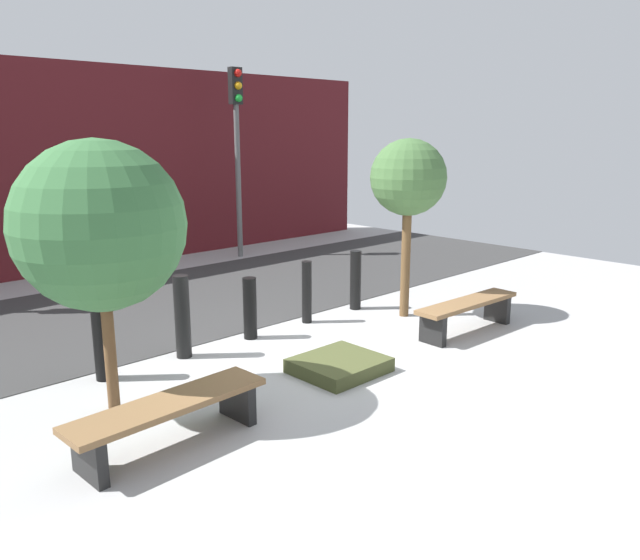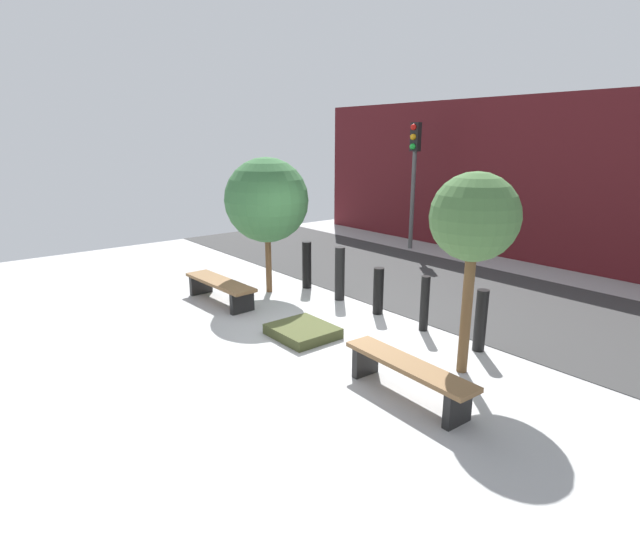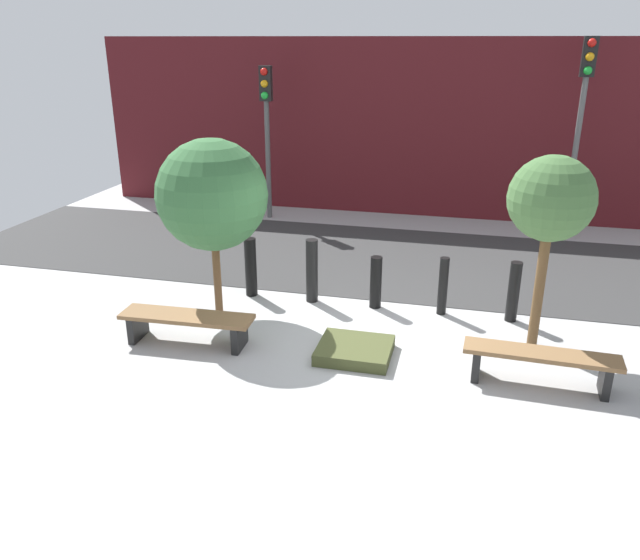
{
  "view_description": "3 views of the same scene",
  "coord_description": "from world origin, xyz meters",
  "px_view_note": "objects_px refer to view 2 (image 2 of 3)",
  "views": [
    {
      "loc": [
        -5.05,
        -5.23,
        2.84
      ],
      "look_at": [
        0.08,
        0.12,
        1.06
      ],
      "focal_mm": 35.0,
      "sensor_mm": 36.0,
      "label": 1
    },
    {
      "loc": [
        6.09,
        -4.88,
        3.12
      ],
      "look_at": [
        -0.42,
        0.41,
        0.74
      ],
      "focal_mm": 28.0,
      "sensor_mm": 36.0,
      "label": 2
    },
    {
      "loc": [
        1.4,
        -7.9,
        4.14
      ],
      "look_at": [
        -0.56,
        -0.04,
        0.98
      ],
      "focal_mm": 35.0,
      "sensor_mm": 36.0,
      "label": 3
    }
  ],
  "objects_px": {
    "planter_bed": "(303,331)",
    "tree_behind_left_bench": "(267,200)",
    "bollard_right": "(425,304)",
    "traffic_light_west": "(414,163)",
    "bollard_center": "(378,291)",
    "tree_behind_right_bench": "(474,219)",
    "bollard_far_left": "(307,265)",
    "bollard_left": "(340,274)",
    "bench_left": "(220,286)",
    "bench_right": "(408,372)",
    "bollard_far_right": "(481,321)"
  },
  "relations": [
    {
      "from": "bollard_center",
      "to": "bollard_far_left",
      "type": "bearing_deg",
      "value": 180.0
    },
    {
      "from": "bench_right",
      "to": "bollard_left",
      "type": "bearing_deg",
      "value": 153.19
    },
    {
      "from": "bollard_center",
      "to": "bollard_right",
      "type": "distance_m",
      "value": 1.07
    },
    {
      "from": "planter_bed",
      "to": "bollard_far_right",
      "type": "xyz_separation_m",
      "value": [
        2.15,
        1.74,
        0.4
      ]
    },
    {
      "from": "tree_behind_left_bench",
      "to": "bollard_center",
      "type": "xyz_separation_m",
      "value": [
        2.42,
        0.8,
        -1.49
      ]
    },
    {
      "from": "bollard_center",
      "to": "traffic_light_west",
      "type": "height_order",
      "value": "traffic_light_west"
    },
    {
      "from": "bollard_far_left",
      "to": "traffic_light_west",
      "type": "bearing_deg",
      "value": 104.86
    },
    {
      "from": "tree_behind_left_bench",
      "to": "bollard_right",
      "type": "distance_m",
      "value": 3.86
    },
    {
      "from": "bench_right",
      "to": "bollard_far_left",
      "type": "relative_size",
      "value": 1.89
    },
    {
      "from": "bollard_center",
      "to": "traffic_light_west",
      "type": "relative_size",
      "value": 0.24
    },
    {
      "from": "traffic_light_west",
      "to": "bollard_far_right",
      "type": "bearing_deg",
      "value": -40.88
    },
    {
      "from": "bench_left",
      "to": "bollard_center",
      "type": "relative_size",
      "value": 2.23
    },
    {
      "from": "bollard_left",
      "to": "bollard_far_left",
      "type": "bearing_deg",
      "value": 180.0
    },
    {
      "from": "bollard_left",
      "to": "bollard_far_right",
      "type": "height_order",
      "value": "bollard_left"
    },
    {
      "from": "bollard_center",
      "to": "tree_behind_right_bench",
      "type": "bearing_deg",
      "value": -18.25
    },
    {
      "from": "traffic_light_west",
      "to": "planter_bed",
      "type": "bearing_deg",
      "value": -62.45
    },
    {
      "from": "bollard_far_left",
      "to": "bollard_left",
      "type": "distance_m",
      "value": 1.07
    },
    {
      "from": "bench_left",
      "to": "bollard_right",
      "type": "bearing_deg",
      "value": 26.81
    },
    {
      "from": "bollard_left",
      "to": "bollard_far_right",
      "type": "xyz_separation_m",
      "value": [
        3.22,
        0.0,
        -0.05
      ]
    },
    {
      "from": "bench_right",
      "to": "planter_bed",
      "type": "height_order",
      "value": "bench_right"
    },
    {
      "from": "tree_behind_right_bench",
      "to": "bollard_left",
      "type": "bearing_deg",
      "value": 167.13
    },
    {
      "from": "planter_bed",
      "to": "tree_behind_right_bench",
      "type": "relative_size",
      "value": 0.37
    },
    {
      "from": "bench_left",
      "to": "tree_behind_right_bench",
      "type": "xyz_separation_m",
      "value": [
        4.83,
        1.15,
        1.8
      ]
    },
    {
      "from": "tree_behind_right_bench",
      "to": "bollard_far_left",
      "type": "height_order",
      "value": "tree_behind_right_bench"
    },
    {
      "from": "planter_bed",
      "to": "bollard_left",
      "type": "height_order",
      "value": "bollard_left"
    },
    {
      "from": "bollard_far_left",
      "to": "bollard_left",
      "type": "height_order",
      "value": "bollard_left"
    },
    {
      "from": "planter_bed",
      "to": "tree_behind_left_bench",
      "type": "relative_size",
      "value": 0.36
    },
    {
      "from": "tree_behind_left_bench",
      "to": "tree_behind_right_bench",
      "type": "xyz_separation_m",
      "value": [
        4.83,
        -0.0,
        0.21
      ]
    },
    {
      "from": "bollard_right",
      "to": "traffic_light_west",
      "type": "relative_size",
      "value": 0.27
    },
    {
      "from": "bench_left",
      "to": "tree_behind_left_bench",
      "type": "relative_size",
      "value": 0.7
    },
    {
      "from": "bollard_far_left",
      "to": "traffic_light_west",
      "type": "height_order",
      "value": "traffic_light_west"
    },
    {
      "from": "bollard_center",
      "to": "planter_bed",
      "type": "bearing_deg",
      "value": -90.0
    },
    {
      "from": "bollard_right",
      "to": "planter_bed",
      "type": "bearing_deg",
      "value": -121.62
    },
    {
      "from": "planter_bed",
      "to": "bollard_left",
      "type": "distance_m",
      "value": 2.1
    },
    {
      "from": "tree_behind_left_bench",
      "to": "bollard_right",
      "type": "bearing_deg",
      "value": 12.87
    },
    {
      "from": "tree_behind_left_bench",
      "to": "bollard_far_right",
      "type": "bearing_deg",
      "value": 9.91
    },
    {
      "from": "bollard_left",
      "to": "bollard_center",
      "type": "xyz_separation_m",
      "value": [
        1.07,
        0.0,
        -0.1
      ]
    },
    {
      "from": "bollard_far_left",
      "to": "tree_behind_left_bench",
      "type": "bearing_deg",
      "value": -108.73
    },
    {
      "from": "tree_behind_right_bench",
      "to": "bollard_far_left",
      "type": "bearing_deg",
      "value": 170.09
    },
    {
      "from": "bollard_right",
      "to": "bollard_far_right",
      "type": "relative_size",
      "value": 0.98
    },
    {
      "from": "tree_behind_left_bench",
      "to": "bench_right",
      "type": "bearing_deg",
      "value": -13.34
    },
    {
      "from": "bench_left",
      "to": "traffic_light_west",
      "type": "distance_m",
      "value": 7.17
    },
    {
      "from": "bench_left",
      "to": "planter_bed",
      "type": "height_order",
      "value": "bench_left"
    },
    {
      "from": "bench_left",
      "to": "tree_behind_right_bench",
      "type": "bearing_deg",
      "value": 11.04
    },
    {
      "from": "tree_behind_left_bench",
      "to": "traffic_light_west",
      "type": "distance_m",
      "value": 5.74
    },
    {
      "from": "tree_behind_right_bench",
      "to": "bollard_far_left",
      "type": "distance_m",
      "value": 4.91
    },
    {
      "from": "bench_left",
      "to": "bench_right",
      "type": "height_order",
      "value": "bench_right"
    },
    {
      "from": "bench_left",
      "to": "bench_right",
      "type": "xyz_separation_m",
      "value": [
        4.83,
        0.0,
        0.01
      ]
    },
    {
      "from": "bench_right",
      "to": "planter_bed",
      "type": "xyz_separation_m",
      "value": [
        -2.42,
        0.2,
        -0.26
      ]
    },
    {
      "from": "planter_bed",
      "to": "traffic_light_west",
      "type": "relative_size",
      "value": 0.28
    }
  ]
}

